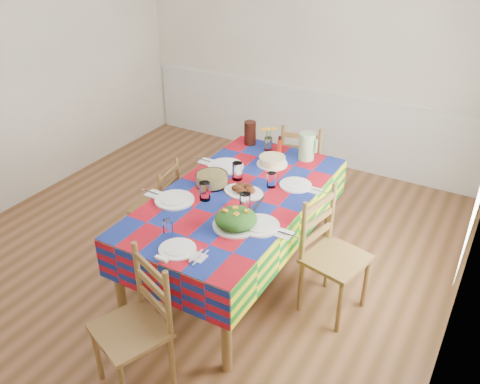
% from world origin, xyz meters
% --- Properties ---
extents(room, '(4.58, 5.08, 2.78)m').
position_xyz_m(room, '(0.00, 0.00, 1.35)').
color(room, brown).
rests_on(room, ground).
extents(wainscot, '(4.41, 0.06, 0.92)m').
position_xyz_m(wainscot, '(0.00, 2.48, 0.49)').
color(wainscot, white).
rests_on(wainscot, room).
extents(dining_table, '(1.14, 2.13, 0.83)m').
position_xyz_m(dining_table, '(0.48, -0.02, 0.73)').
color(dining_table, brown).
rests_on(dining_table, room).
extents(setting_near_head, '(0.43, 0.28, 0.13)m').
position_xyz_m(setting_near_head, '(0.45, -0.85, 0.86)').
color(setting_near_head, white).
rests_on(setting_near_head, dining_table).
extents(setting_left_near, '(0.58, 0.35, 0.15)m').
position_xyz_m(setting_left_near, '(0.16, -0.32, 0.86)').
color(setting_left_near, white).
rests_on(setting_left_near, dining_table).
extents(setting_left_far, '(0.59, 0.35, 0.16)m').
position_xyz_m(setting_left_far, '(0.21, 0.30, 0.86)').
color(setting_left_far, white).
rests_on(setting_left_far, dining_table).
extents(setting_right_near, '(0.59, 0.34, 0.15)m').
position_xyz_m(setting_right_near, '(0.79, -0.30, 0.86)').
color(setting_right_near, white).
rests_on(setting_right_near, dining_table).
extents(setting_right_far, '(0.52, 0.30, 0.13)m').
position_xyz_m(setting_right_far, '(0.78, 0.30, 0.86)').
color(setting_right_far, white).
rests_on(setting_right_far, dining_table).
extents(meat_platter, '(0.34, 0.25, 0.07)m').
position_xyz_m(meat_platter, '(0.51, 0.02, 0.85)').
color(meat_platter, white).
rests_on(meat_platter, dining_table).
extents(salad_platter, '(0.35, 0.35, 0.15)m').
position_xyz_m(salad_platter, '(0.71, -0.43, 0.88)').
color(salad_platter, white).
rests_on(salad_platter, dining_table).
extents(pasta_bowl, '(0.28, 0.28, 0.10)m').
position_xyz_m(pasta_bowl, '(0.21, 0.01, 0.88)').
color(pasta_bowl, white).
rests_on(pasta_bowl, dining_table).
extents(cake, '(0.28, 0.28, 0.08)m').
position_xyz_m(cake, '(0.48, 0.60, 0.86)').
color(cake, white).
rests_on(cake, dining_table).
extents(serving_utensils, '(0.16, 0.35, 0.01)m').
position_xyz_m(serving_utensils, '(0.68, -0.13, 0.83)').
color(serving_utensils, black).
rests_on(serving_utensils, dining_table).
extents(flower_vase, '(0.15, 0.13, 0.25)m').
position_xyz_m(flower_vase, '(0.31, 0.86, 0.93)').
color(flower_vase, white).
rests_on(flower_vase, dining_table).
extents(hot_sauce, '(0.04, 0.04, 0.16)m').
position_xyz_m(hot_sauce, '(0.42, 0.88, 0.91)').
color(hot_sauce, red).
rests_on(hot_sauce, dining_table).
extents(green_pitcher, '(0.15, 0.15, 0.26)m').
position_xyz_m(green_pitcher, '(0.70, 0.87, 0.96)').
color(green_pitcher, '#9AC68B').
rests_on(green_pitcher, dining_table).
extents(tea_pitcher, '(0.12, 0.12, 0.23)m').
position_xyz_m(tea_pitcher, '(0.09, 0.90, 0.94)').
color(tea_pitcher, black).
rests_on(tea_pitcher, dining_table).
extents(name_card, '(0.10, 0.03, 0.02)m').
position_xyz_m(name_card, '(0.48, -1.04, 0.84)').
color(name_card, white).
rests_on(name_card, dining_table).
extents(chair_near, '(0.57, 0.56, 1.01)m').
position_xyz_m(chair_near, '(0.49, -1.37, 0.50)').
color(chair_near, brown).
rests_on(chair_near, room).
extents(chair_far, '(0.52, 0.50, 0.99)m').
position_xyz_m(chair_far, '(0.49, 1.32, 0.49)').
color(chair_far, brown).
rests_on(chair_far, room).
extents(chair_left, '(0.44, 0.46, 0.90)m').
position_xyz_m(chair_left, '(-0.38, -0.02, 0.44)').
color(chair_left, brown).
rests_on(chair_left, room).
extents(chair_right, '(0.52, 0.53, 1.02)m').
position_xyz_m(chair_right, '(1.33, -0.01, 0.51)').
color(chair_right, brown).
rests_on(chair_right, room).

